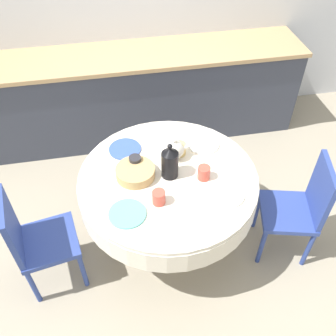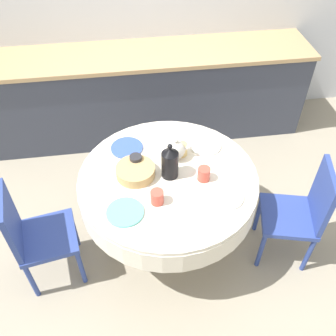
{
  "view_description": "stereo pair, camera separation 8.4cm",
  "coord_description": "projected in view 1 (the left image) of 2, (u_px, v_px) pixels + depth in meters",
  "views": [
    {
      "loc": [
        -0.34,
        -1.81,
        2.65
      ],
      "look_at": [
        0.0,
        0.0,
        0.83
      ],
      "focal_mm": 40.0,
      "sensor_mm": 36.0,
      "label": 1
    },
    {
      "loc": [
        -0.26,
        -1.82,
        2.65
      ],
      "look_at": [
        0.0,
        0.0,
        0.83
      ],
      "focal_mm": 40.0,
      "sensor_mm": 36.0,
      "label": 2
    }
  ],
  "objects": [
    {
      "name": "ground_plane",
      "position": [
        168.0,
        238.0,
        3.17
      ],
      "size": [
        12.0,
        12.0,
        0.0
      ],
      "primitive_type": "plane",
      "color": "#9E937F"
    },
    {
      "name": "wall_back",
      "position": [
        132.0,
        0.0,
        3.53
      ],
      "size": [
        7.0,
        0.05,
        2.6
      ],
      "color": "silver",
      "rests_on": "ground_plane"
    },
    {
      "name": "kitchen_counter",
      "position": [
        141.0,
        94.0,
        3.88
      ],
      "size": [
        3.24,
        0.64,
        0.93
      ],
      "color": "#383D4C",
      "rests_on": "ground_plane"
    },
    {
      "name": "dining_table",
      "position": [
        168.0,
        188.0,
        2.73
      ],
      "size": [
        1.29,
        1.29,
        0.75
      ],
      "color": "brown",
      "rests_on": "ground_plane"
    },
    {
      "name": "chair_left",
      "position": [
        300.0,
        206.0,
        2.78
      ],
      "size": [
        0.49,
        0.49,
        0.9
      ],
      "rotation": [
        0.0,
        0.0,
        1.32
      ],
      "color": "#2D428E",
      "rests_on": "ground_plane"
    },
    {
      "name": "chair_right",
      "position": [
        34.0,
        239.0,
        2.57
      ],
      "size": [
        0.46,
        0.46,
        0.9
      ],
      "rotation": [
        0.0,
        0.0,
        -1.39
      ],
      "color": "#2D428E",
      "rests_on": "ground_plane"
    },
    {
      "name": "plate_near_left",
      "position": [
        127.0,
        214.0,
        2.39
      ],
      "size": [
        0.24,
        0.24,
        0.01
      ],
      "primitive_type": "cylinder",
      "color": "#60BCB7",
      "rests_on": "dining_table"
    },
    {
      "name": "cup_near_left",
      "position": [
        159.0,
        197.0,
        2.43
      ],
      "size": [
        0.09,
        0.09,
        0.1
      ],
      "primitive_type": "cylinder",
      "color": "#CC4C3D",
      "rests_on": "dining_table"
    },
    {
      "name": "plate_near_right",
      "position": [
        226.0,
        194.0,
        2.51
      ],
      "size": [
        0.24,
        0.24,
        0.01
      ],
      "primitive_type": "cylinder",
      "color": "white",
      "rests_on": "dining_table"
    },
    {
      "name": "cup_near_right",
      "position": [
        204.0,
        173.0,
        2.59
      ],
      "size": [
        0.09,
        0.09,
        0.1
      ],
      "primitive_type": "cylinder",
      "color": "#CC4C3D",
      "rests_on": "dining_table"
    },
    {
      "name": "plate_far_left",
      "position": [
        125.0,
        149.0,
        2.84
      ],
      "size": [
        0.24,
        0.24,
        0.01
      ],
      "primitive_type": "cylinder",
      "color": "#3856AD",
      "rests_on": "dining_table"
    },
    {
      "name": "cup_far_left",
      "position": [
        135.0,
        162.0,
        2.67
      ],
      "size": [
        0.09,
        0.09,
        0.1
      ],
      "primitive_type": "cylinder",
      "color": "#28282D",
      "rests_on": "dining_table"
    },
    {
      "name": "plate_far_right",
      "position": [
        203.0,
        144.0,
        2.87
      ],
      "size": [
        0.24,
        0.24,
        0.01
      ],
      "primitive_type": "cylinder",
      "color": "white",
      "rests_on": "dining_table"
    },
    {
      "name": "cup_far_right",
      "position": [
        180.0,
        149.0,
        2.77
      ],
      "size": [
        0.09,
        0.09,
        0.1
      ],
      "primitive_type": "cylinder",
      "color": "#DBB766",
      "rests_on": "dining_table"
    },
    {
      "name": "coffee_carafe",
      "position": [
        170.0,
        162.0,
        2.56
      ],
      "size": [
        0.12,
        0.12,
        0.28
      ],
      "color": "black",
      "rests_on": "dining_table"
    },
    {
      "name": "teapot",
      "position": [
        175.0,
        150.0,
        2.72
      ],
      "size": [
        0.19,
        0.14,
        0.18
      ],
      "color": "silver",
      "rests_on": "dining_table"
    },
    {
      "name": "bread_basket",
      "position": [
        135.0,
        172.0,
        2.62
      ],
      "size": [
        0.28,
        0.28,
        0.07
      ],
      "primitive_type": "cylinder",
      "color": "tan",
      "rests_on": "dining_table"
    }
  ]
}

